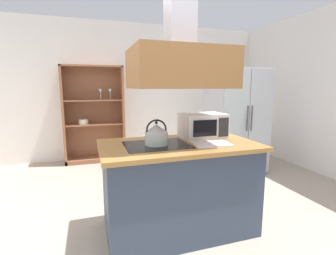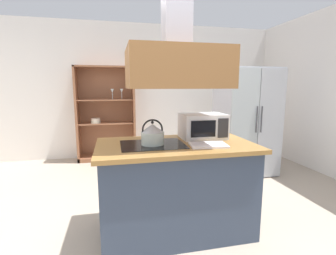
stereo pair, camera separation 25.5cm
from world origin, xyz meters
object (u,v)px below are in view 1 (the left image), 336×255
Objects in this scene: cutting_board at (212,144)px; microwave at (203,125)px; refrigerator at (235,121)px; kettle at (156,134)px; dish_cabinet at (94,120)px.

cutting_board is 0.74× the size of microwave.
microwave is (-1.22, -1.24, 0.16)m from refrigerator.
kettle is at bearing -141.35° from refrigerator.
refrigerator is at bearing -30.01° from dish_cabinet.
microwave is at bearing -67.36° from dish_cabinet.
cutting_board is at bearing -101.64° from microwave.
kettle is 0.71× the size of cutting_board.
refrigerator is 2.05m from cutting_board.
dish_cabinet reaches higher than kettle.
refrigerator is 3.78× the size of microwave.
kettle is (0.50, -2.76, 0.20)m from dish_cabinet.
dish_cabinet is at bearing 112.64° from microwave.
refrigerator is at bearing 38.65° from kettle.
kettle is at bearing 162.16° from cutting_board.
dish_cabinet is 3.09m from cutting_board.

